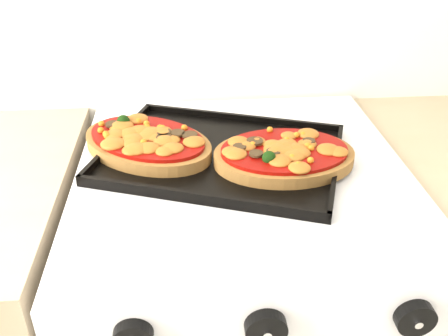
{
  "coord_description": "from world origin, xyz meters",
  "views": [
    {
      "loc": [
        -0.08,
        0.92,
        1.37
      ],
      "look_at": [
        -0.02,
        1.67,
        0.92
      ],
      "focal_mm": 40.0,
      "sensor_mm": 36.0,
      "label": 1
    }
  ],
  "objects": [
    {
      "name": "stove",
      "position": [
        0.02,
        1.7,
        0.46
      ],
      "size": [
        0.6,
        0.6,
        0.91
      ],
      "primitive_type": "cube",
      "color": "white",
      "rests_on": "floor"
    },
    {
      "name": "knob_center",
      "position": [
        0.01,
        1.37,
        0.85
      ],
      "size": [
        0.06,
        0.02,
        0.06
      ],
      "primitive_type": "cylinder",
      "rotation": [
        1.57,
        0.0,
        0.0
      ],
      "color": "black",
      "rests_on": "control_panel"
    },
    {
      "name": "control_panel",
      "position": [
        0.02,
        1.39,
        0.85
      ],
      "size": [
        0.6,
        0.02,
        0.09
      ],
      "primitive_type": "cube",
      "color": "white",
      "rests_on": "stove"
    },
    {
      "name": "pizza_right",
      "position": [
        0.09,
        1.68,
        0.94
      ],
      "size": [
        0.25,
        0.19,
        0.04
      ],
      "primitive_type": null,
      "rotation": [
        0.0,
        0.0,
        0.02
      ],
      "color": "#935F32",
      "rests_on": "baking_tray"
    },
    {
      "name": "baking_tray",
      "position": [
        -0.02,
        1.72,
        0.92
      ],
      "size": [
        0.5,
        0.43,
        0.02
      ],
      "primitive_type": "cube",
      "rotation": [
        0.0,
        0.0,
        -0.34
      ],
      "color": "black",
      "rests_on": "stove"
    },
    {
      "name": "pizza_left",
      "position": [
        -0.15,
        1.75,
        0.94
      ],
      "size": [
        0.31,
        0.29,
        0.04
      ],
      "primitive_type": null,
      "rotation": [
        0.0,
        0.0,
        -0.63
      ],
      "color": "#935F32",
      "rests_on": "baking_tray"
    },
    {
      "name": "knob_right",
      "position": [
        0.21,
        1.37,
        0.85
      ],
      "size": [
        0.05,
        0.02,
        0.05
      ],
      "primitive_type": "cylinder",
      "rotation": [
        1.57,
        0.0,
        0.0
      ],
      "color": "black",
      "rests_on": "control_panel"
    }
  ]
}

